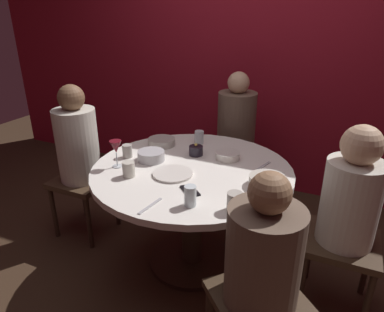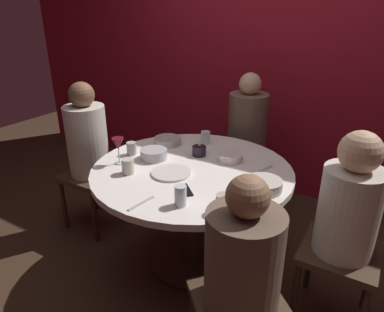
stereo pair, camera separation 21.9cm
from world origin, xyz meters
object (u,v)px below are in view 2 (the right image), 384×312
object	(u,v)px
bowl_serving_large	(154,154)
bowl_sauce_side	(168,141)
bowl_salad_center	(263,185)
seated_diner_back	(247,128)
cup_by_left_diner	(224,204)
candle_holder	(199,151)
cup_by_right_diner	(131,148)
cup_near_candle	(205,137)
seated_diner_right	(348,211)
dinner_plate	(171,173)
cell_phone	(184,190)
dining_table	(192,190)
cup_far_edge	(128,166)
seated_diner_front_right	(243,264)
wine_glass	(118,145)
cup_center_front	(181,196)
bowl_small_white	(230,157)
seated_diner_left	(87,142)

from	to	relation	value
bowl_serving_large	bowl_sauce_side	distance (m)	0.28
bowl_serving_large	bowl_salad_center	bearing A→B (deg)	-2.98
seated_diner_back	cup_by_left_diner	world-z (taller)	seated_diner_back
bowl_salad_center	candle_holder	bearing A→B (deg)	155.84
bowl_serving_large	cup_by_right_diner	bearing A→B (deg)	-173.74
cup_near_candle	seated_diner_right	bearing A→B (deg)	-21.47
dinner_plate	cell_phone	distance (m)	0.23
dining_table	cup_far_edge	bearing A→B (deg)	-137.45
bowl_serving_large	bowl_sauce_side	bearing A→B (deg)	105.26
cup_near_candle	cup_by_left_diner	distance (m)	0.96
seated_diner_back	seated_diner_front_right	xyz separation A→B (m)	(0.61, -1.53, -0.05)
cup_far_edge	bowl_sauce_side	bearing A→B (deg)	97.85
wine_glass	cup_by_left_diner	size ratio (longest dim) A/B	1.79
cup_far_edge	cup_by_left_diner	bearing A→B (deg)	-8.39
cup_by_right_diner	cup_center_front	bearing A→B (deg)	-31.25
bowl_salad_center	bowl_small_white	xyz separation A→B (m)	(-0.33, 0.27, -0.01)
seated_diner_front_right	cup_center_front	size ratio (longest dim) A/B	9.89
seated_diner_left	seated_diner_front_right	xyz separation A→B (m)	(1.54, -0.61, -0.04)
seated_diner_left	seated_diner_front_right	size ratio (longest dim) A/B	1.08
cell_phone	bowl_salad_center	world-z (taller)	bowl_salad_center
dinner_plate	bowl_sauce_side	world-z (taller)	bowl_sauce_side
bowl_serving_large	bowl_salad_center	distance (m)	0.79
bowl_small_white	cup_far_edge	size ratio (longest dim) A/B	1.75
cell_phone	bowl_serving_large	bearing A→B (deg)	-81.27
dining_table	candle_holder	distance (m)	0.28
candle_holder	cup_by_right_diner	size ratio (longest dim) A/B	1.08
bowl_serving_large	cup_far_edge	world-z (taller)	cup_far_edge
bowl_salad_center	cup_by_right_diner	size ratio (longest dim) A/B	2.35
candle_holder	bowl_serving_large	world-z (taller)	candle_holder
dining_table	cup_by_left_diner	world-z (taller)	cup_by_left_diner
dining_table	bowl_salad_center	world-z (taller)	bowl_salad_center
wine_glass	cup_center_front	xyz separation A→B (m)	(0.62, -0.24, -0.07)
dinner_plate	cup_far_edge	world-z (taller)	cup_far_edge
seated_diner_right	cup_by_left_diner	world-z (taller)	seated_diner_right
cup_by_left_diner	dinner_plate	bearing A→B (deg)	153.68
seated_diner_back	dinner_plate	distance (m)	1.06
cup_by_right_diner	cup_by_left_diner	bearing A→B (deg)	-21.63
cup_center_front	seated_diner_left	bearing A→B (deg)	159.16
candle_holder	cell_phone	xyz separation A→B (m)	(0.18, -0.48, -0.03)
seated_diner_front_right	cup_by_left_diner	world-z (taller)	seated_diner_front_right
bowl_sauce_side	cup_near_candle	bearing A→B (deg)	32.99
dining_table	bowl_serving_large	xyz separation A→B (m)	(-0.29, -0.01, 0.19)
bowl_serving_large	cup_center_front	size ratio (longest dim) A/B	1.61
seated_diner_left	cup_far_edge	bearing A→B (deg)	-23.14
cup_near_candle	cup_by_right_diner	distance (m)	0.56
seated_diner_right	cup_by_right_diner	bearing A→B (deg)	1.12
seated_diner_right	bowl_sauce_side	size ratio (longest dim) A/B	5.74
seated_diner_left	bowl_small_white	size ratio (longest dim) A/B	7.22
candle_holder	seated_diner_back	bearing A→B (deg)	85.15
bowl_sauce_side	cup_center_front	world-z (taller)	cup_center_front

